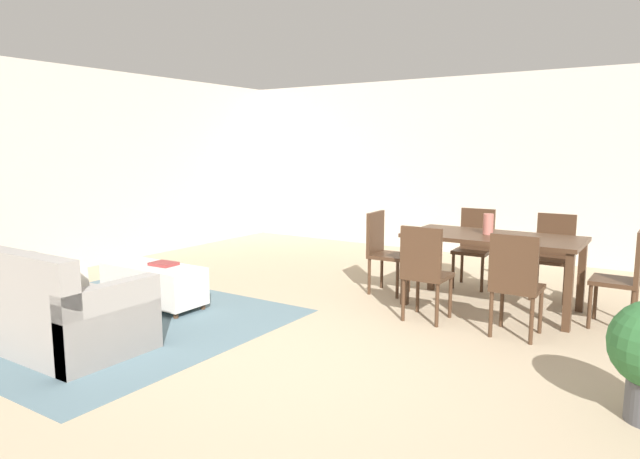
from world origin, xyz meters
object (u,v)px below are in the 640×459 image
dining_chair_head_west (383,247)px  vase_centerpiece (488,224)px  couch (40,308)px  dining_chair_far_right (554,251)px  ottoman_table (153,283)px  dining_chair_near_right (515,280)px  dining_chair_far_left (475,243)px  book_on_ottoman (164,264)px  dining_table (493,244)px  dining_chair_near_left (424,268)px  dining_chair_head_east (626,273)px

dining_chair_head_west → vase_centerpiece: bearing=3.8°
dining_chair_head_west → couch: bearing=-118.5°
couch → dining_chair_far_right: (3.34, 3.91, 0.22)m
ottoman_table → dining_chair_near_right: (3.40, 1.05, 0.27)m
couch → dining_chair_far_left: bearing=58.1°
couch → ottoman_table: couch is taller
dining_chair_head_west → book_on_ottoman: 2.40m
dining_table → dining_chair_near_right: dining_chair_near_right is taller
dining_chair_near_left → vase_centerpiece: size_ratio=4.34×
dining_chair_far_left → ottoman_table: bearing=-133.2°
ottoman_table → dining_chair_head_east: size_ratio=1.25×
dining_chair_far_right → dining_chair_head_east: size_ratio=1.00×
dining_chair_far_left → dining_chair_head_east: bearing=-26.5°
dining_chair_head_west → ottoman_table: bearing=-133.8°
dining_chair_head_west → dining_chair_near_right: bearing=-24.7°
dining_chair_head_east → dining_chair_far_left: bearing=153.5°
couch → dining_chair_head_west: (1.67, 3.08, 0.22)m
dining_chair_far_right → book_on_ottoman: 4.19m
couch → ottoman_table: (-0.07, 1.27, -0.05)m
couch → dining_chair_head_east: 5.16m
dining_table → dining_chair_head_east: bearing=-0.1°
dining_chair_near_left → dining_chair_head_east: same height
ottoman_table → book_on_ottoman: (0.11, 0.05, 0.20)m
dining_table → dining_chair_head_west: dining_chair_head_west is taller
vase_centerpiece → book_on_ottoman: bearing=-146.6°
dining_chair_far_right → dining_chair_near_left: bearing=-117.9°
dining_chair_far_right → book_on_ottoman: size_ratio=3.54×
ottoman_table → vase_centerpiece: vase_centerpiece is taller
dining_chair_far_left → book_on_ottoman: (-2.41, -2.63, -0.07)m
ottoman_table → dining_chair_far_right: 4.32m
dining_chair_near_left → dining_chair_near_right: size_ratio=1.00×
dining_chair_head_east → dining_chair_far_right: bearing=134.2°
ottoman_table → dining_chair_far_right: size_ratio=1.25×
dining_table → dining_chair_head_west: (-1.22, -0.04, -0.15)m
dining_table → dining_chair_near_left: bearing=-116.4°
vase_centerpiece → dining_chair_far_right: bearing=56.0°
dining_chair_far_left → dining_chair_far_right: same height
dining_chair_near_left → dining_chair_head_east: size_ratio=1.00×
dining_table → dining_chair_head_west: 1.23m
dining_chair_near_left → dining_chair_head_east: (1.61, 0.80, 0.00)m
dining_chair_near_left → dining_chair_head_west: (-0.82, 0.76, 0.00)m
dining_chair_far_right → vase_centerpiece: vase_centerpiece is taller
couch → dining_table: bearing=47.1°
dining_chair_near_right → book_on_ottoman: (-3.29, -1.00, -0.07)m
dining_table → dining_chair_near_right: (0.44, -0.81, -0.15)m
dining_table → dining_chair_near_right: bearing=-61.6°
dining_chair_head_east → dining_chair_head_west: (-2.43, -0.04, 0.00)m
dining_chair_near_right → vase_centerpiece: (-0.50, 0.84, 0.35)m
dining_table → dining_chair_near_left: 0.91m
couch → dining_chair_near_right: (3.33, 2.31, 0.22)m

